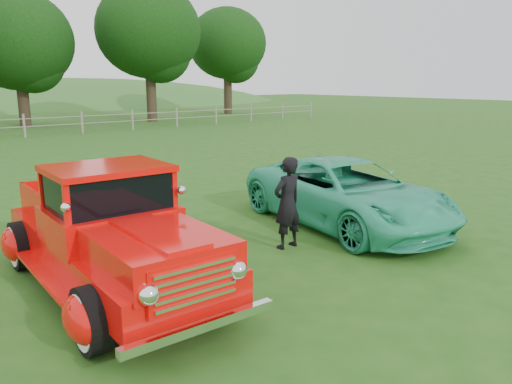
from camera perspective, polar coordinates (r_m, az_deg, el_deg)
ground at (r=7.37m, az=-0.06°, el=-10.41°), size 140.00×140.00×0.00m
tree_near_east at (r=35.53m, az=-25.61°, el=15.32°), size 6.80×6.80×8.33m
tree_mid_east at (r=36.72m, az=-12.20°, el=17.57°), size 7.20×7.20×9.44m
tree_far_east at (r=44.07m, az=-3.30°, el=16.55°), size 6.60×6.60×8.86m
red_pickup at (r=7.23m, az=-16.40°, el=-4.70°), size 2.38×5.05×1.78m
teal_sedan at (r=10.19m, az=10.33°, el=-0.11°), size 2.94×5.09×1.34m
man at (r=8.66m, az=3.60°, el=-1.25°), size 0.60×0.41×1.62m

